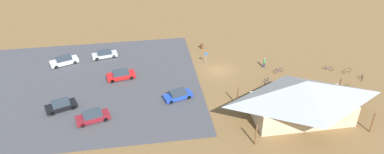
{
  "coord_description": "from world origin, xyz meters",
  "views": [
    {
      "loc": [
        12.63,
        51.05,
        30.63
      ],
      "look_at": [
        5.08,
        3.37,
        1.2
      ],
      "focal_mm": 33.72,
      "sensor_mm": 36.0,
      "label": 1
    }
  ],
  "objects": [
    {
      "name": "bicycle_black_yard_center",
      "position": [
        -22.2,
        6.46,
        0.36
      ],
      "size": [
        0.84,
        1.46,
        0.84
      ],
      "color": "black",
      "rests_on": "ground"
    },
    {
      "name": "car_maroon_far_end",
      "position": [
        19.83,
        10.71,
        0.78
      ],
      "size": [
        4.79,
        2.96,
        1.48
      ],
      "color": "maroon",
      "rests_on": "parking_lot_asphalt"
    },
    {
      "name": "trash_bin",
      "position": [
        1.33,
        -8.46,
        0.45
      ],
      "size": [
        0.6,
        0.6,
        0.9
      ],
      "primitive_type": "cylinder",
      "color": "brown",
      "rests_on": "ground"
    },
    {
      "name": "car_red_near_entry",
      "position": [
        16.19,
        0.18,
        0.73
      ],
      "size": [
        4.76,
        2.68,
        1.36
      ],
      "color": "red",
      "rests_on": "parking_lot_asphalt"
    },
    {
      "name": "bicycle_orange_yard_right",
      "position": [
        -18.6,
        8.57,
        0.34
      ],
      "size": [
        1.04,
        1.37,
        0.75
      ],
      "color": "black",
      "rests_on": "ground"
    },
    {
      "name": "car_blue_back_corner",
      "position": [
        7.81,
        7.28,
        0.72
      ],
      "size": [
        4.54,
        2.9,
        1.35
      ],
      "color": "#1E42B2",
      "rests_on": "parking_lot_asphalt"
    },
    {
      "name": "bicycle_blue_edge_south",
      "position": [
        -18.26,
        2.79,
        0.35
      ],
      "size": [
        1.51,
        0.91,
        0.78
      ],
      "color": "black",
      "rests_on": "ground"
    },
    {
      "name": "car_silver_by_curb",
      "position": [
        19.12,
        -7.61,
        0.69
      ],
      "size": [
        4.6,
        2.47,
        1.28
      ],
      "color": "#BCBCC1",
      "rests_on": "parking_lot_asphalt"
    },
    {
      "name": "car_black_mid_lot",
      "position": [
        24.47,
        7.31,
        0.73
      ],
      "size": [
        4.63,
        3.22,
        1.38
      ],
      "color": "black",
      "rests_on": "parking_lot_asphalt"
    },
    {
      "name": "bicycle_purple_lone_east",
      "position": [
        -9.69,
        2.25,
        0.39
      ],
      "size": [
        1.8,
        0.57,
        0.84
      ],
      "color": "black",
      "rests_on": "ground"
    },
    {
      "name": "lot_sign",
      "position": [
        1.72,
        -2.65,
        1.41
      ],
      "size": [
        0.56,
        0.08,
        2.2
      ],
      "color": "#99999E",
      "rests_on": "ground"
    },
    {
      "name": "bicycle_silver_mid_cluster",
      "position": [
        -12.73,
        6.93,
        0.38
      ],
      "size": [
        1.8,
        0.48,
        0.86
      ],
      "color": "black",
      "rests_on": "ground"
    },
    {
      "name": "bike_pavilion",
      "position": [
        -8.25,
        14.42,
        3.42
      ],
      "size": [
        16.01,
        8.95,
        5.97
      ],
      "color": "#C6B28E",
      "rests_on": "ground"
    },
    {
      "name": "bicycle_yellow_by_bin",
      "position": [
        -20.87,
        4.14,
        0.38
      ],
      "size": [
        1.7,
        0.59,
        0.8
      ],
      "color": "black",
      "rests_on": "ground"
    },
    {
      "name": "visitor_by_pavilion",
      "position": [
        -7.84,
        0.19,
        0.95
      ],
      "size": [
        0.4,
        0.36,
        1.81
      ],
      "color": "#2D3347",
      "rests_on": "ground"
    },
    {
      "name": "parking_lot_asphalt",
      "position": [
        24.83,
        1.45,
        0.03
      ],
      "size": [
        41.9,
        30.13,
        0.05
      ],
      "primitive_type": "cube",
      "color": "#424247",
      "rests_on": "ground"
    },
    {
      "name": "bicycle_teal_trailside",
      "position": [
        -6.67,
        5.0,
        0.37
      ],
      "size": [
        1.17,
        1.24,
        0.82
      ],
      "color": "black",
      "rests_on": "ground"
    },
    {
      "name": "car_white_front_row",
      "position": [
        25.9,
        -6.12,
        0.75
      ],
      "size": [
        4.95,
        3.33,
        1.42
      ],
      "color": "white",
      "rests_on": "parking_lot_asphalt"
    },
    {
      "name": "ground",
      "position": [
        0.0,
        0.0,
        0.0
      ],
      "size": [
        160.0,
        160.0,
        0.0
      ],
      "primitive_type": "plane",
      "color": "brown",
      "rests_on": "ground"
    }
  ]
}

